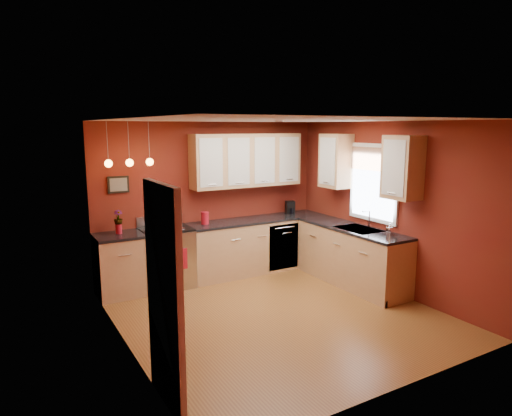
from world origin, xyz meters
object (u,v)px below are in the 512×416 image
coffee_maker (290,208)px  soap_pump (390,229)px  gas_range (167,257)px  red_canister (205,218)px  sink (359,230)px

coffee_maker → soap_pump: 2.18m
gas_range → soap_pump: soap_pump is taller
coffee_maker → soap_pump: (0.30, -2.16, -0.02)m
gas_range → red_canister: size_ratio=5.51×
red_canister → soap_pump: red_canister is taller
sink → soap_pump: 0.57m
sink → coffee_maker: size_ratio=3.05×
gas_range → coffee_maker: (2.42, 0.11, 0.56)m
sink → coffee_maker: sink is taller
sink → gas_range: bearing=150.2°
gas_range → red_canister: (0.68, 0.03, 0.56)m
gas_range → sink: size_ratio=1.59×
soap_pump → sink: bearing=100.4°
coffee_maker → soap_pump: bearing=-65.9°
sink → red_canister: (-1.94, 1.53, 0.13)m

